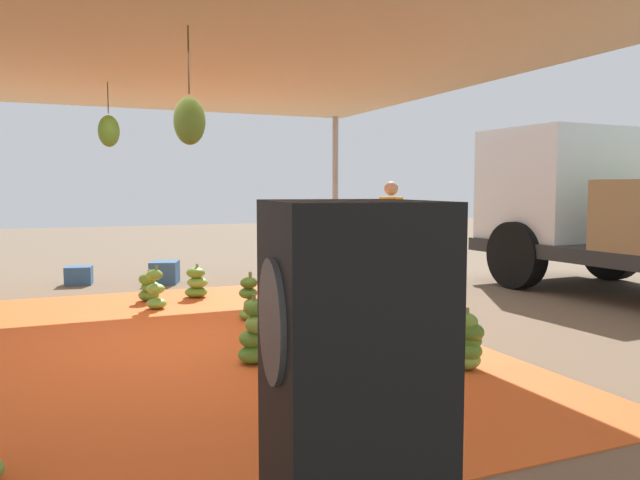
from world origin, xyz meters
TOP-DOWN VIEW (x-y plane):
  - ground_plane at (0.00, 3.00)m, footprint 40.00×40.00m
  - tarp_orange at (0.00, 0.00)m, footprint 6.60×5.15m
  - tent_canopy at (-0.00, -0.10)m, footprint 8.00×7.00m
  - banana_bunch_0 at (-2.48, 0.01)m, footprint 0.38×0.38m
  - banana_bunch_1 at (-1.93, 0.02)m, footprint 0.35×0.34m
  - banana_bunch_2 at (0.85, 0.44)m, footprint 0.33×0.32m
  - banana_bunch_3 at (-0.83, 0.90)m, footprint 0.35×0.35m
  - banana_bunch_4 at (1.69, 1.99)m, footprint 0.34×0.33m
  - banana_bunch_6 at (0.18, 0.93)m, footprint 0.34×0.34m
  - banana_bunch_7 at (2.57, 0.37)m, footprint 0.42×0.44m
  - banana_bunch_9 at (-2.52, 0.64)m, footprint 0.37×0.37m
  - worker_2 at (-2.29, 3.53)m, footprint 0.58×0.36m
  - speaker_stack at (4.14, -0.26)m, footprint 0.63×0.55m
  - crate_0 at (-4.04, 0.46)m, footprint 0.56×0.54m
  - crate_1 at (-4.43, -0.79)m, footprint 0.41×0.44m

SIDE VIEW (x-z plane):
  - ground_plane at x=0.00m, z-range 0.00..0.00m
  - tarp_orange at x=0.00m, z-range 0.00..0.01m
  - crate_1 at x=-4.43m, z-range 0.00..0.28m
  - crate_0 at x=-4.04m, z-range 0.00..0.35m
  - banana_bunch_0 at x=-2.48m, z-range -0.02..0.39m
  - banana_bunch_9 at x=-2.52m, z-range -0.03..0.43m
  - banana_bunch_6 at x=0.18m, z-range -0.04..0.48m
  - banana_bunch_4 at x=1.69m, z-range -0.02..0.48m
  - banana_bunch_1 at x=-1.93m, z-range -0.04..0.50m
  - banana_bunch_3 at x=-0.83m, z-range -0.04..0.51m
  - banana_bunch_7 at x=2.57m, z-range -0.03..0.54m
  - banana_bunch_2 at x=0.85m, z-range -0.03..0.56m
  - speaker_stack at x=4.14m, z-range 0.00..1.45m
  - worker_2 at x=-2.29m, z-range 0.13..1.73m
  - tent_canopy at x=0.00m, z-range 1.29..4.05m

